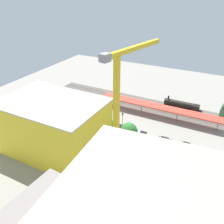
{
  "coord_description": "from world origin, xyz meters",
  "views": [
    {
      "loc": [
        -29.17,
        73.5,
        49.99
      ],
      "look_at": [
        9.74,
        -1.13,
        4.71
      ],
      "focal_mm": 38.86,
      "sensor_mm": 36.0,
      "label": 1
    }
  ],
  "objects_px": {
    "parked_car_2": "(143,134)",
    "box_truck_1": "(59,118)",
    "street_tree_3": "(107,126)",
    "box_truck_2": "(72,119)",
    "platform_canopy_near": "(159,107)",
    "locomotive": "(183,106)",
    "parked_car_0": "(186,145)",
    "parked_car_1": "(164,140)",
    "street_tree_0": "(47,109)",
    "box_truck_0": "(61,114)",
    "street_tree_2": "(129,132)",
    "tower_crane": "(121,101)",
    "street_tree_1": "(70,117)",
    "construction_building": "(54,127)",
    "parked_car_3": "(122,127)",
    "traffic_light": "(123,118)"
  },
  "relations": [
    {
      "from": "box_truck_0",
      "to": "street_tree_2",
      "type": "relative_size",
      "value": 0.97
    },
    {
      "from": "street_tree_2",
      "to": "parked_car_1",
      "type": "bearing_deg",
      "value": -140.36
    },
    {
      "from": "parked_car_3",
      "to": "street_tree_2",
      "type": "bearing_deg",
      "value": 127.19
    },
    {
      "from": "parked_car_1",
      "to": "parked_car_2",
      "type": "xyz_separation_m",
      "value": [
        7.94,
        0.31,
        0.08
      ]
    },
    {
      "from": "street_tree_1",
      "to": "traffic_light",
      "type": "height_order",
      "value": "street_tree_1"
    },
    {
      "from": "platform_canopy_near",
      "to": "street_tree_2",
      "type": "distance_m",
      "value": 25.53
    },
    {
      "from": "street_tree_3",
      "to": "parked_car_1",
      "type": "bearing_deg",
      "value": -155.34
    },
    {
      "from": "parked_car_2",
      "to": "street_tree_3",
      "type": "distance_m",
      "value": 14.36
    },
    {
      "from": "parked_car_0",
      "to": "box_truck_2",
      "type": "distance_m",
      "value": 44.29
    },
    {
      "from": "parked_car_2",
      "to": "construction_building",
      "type": "bearing_deg",
      "value": 41.68
    },
    {
      "from": "parked_car_0",
      "to": "tower_crane",
      "type": "distance_m",
      "value": 31.09
    },
    {
      "from": "parked_car_0",
      "to": "traffic_light",
      "type": "height_order",
      "value": "traffic_light"
    },
    {
      "from": "box_truck_0",
      "to": "street_tree_3",
      "type": "distance_m",
      "value": 25.14
    },
    {
      "from": "platform_canopy_near",
      "to": "parked_car_2",
      "type": "bearing_deg",
      "value": 89.23
    },
    {
      "from": "parked_car_2",
      "to": "traffic_light",
      "type": "relative_size",
      "value": 0.64
    },
    {
      "from": "platform_canopy_near",
      "to": "box_truck_2",
      "type": "xyz_separation_m",
      "value": [
        28.8,
        21.29,
        -2.8
      ]
    },
    {
      "from": "locomotive",
      "to": "tower_crane",
      "type": "distance_m",
      "value": 48.73
    },
    {
      "from": "parked_car_0",
      "to": "parked_car_1",
      "type": "relative_size",
      "value": 0.88
    },
    {
      "from": "parked_car_1",
      "to": "platform_canopy_near",
      "type": "bearing_deg",
      "value": -65.41
    },
    {
      "from": "traffic_light",
      "to": "box_truck_1",
      "type": "bearing_deg",
      "value": 16.98
    },
    {
      "from": "parked_car_2",
      "to": "street_tree_0",
      "type": "xyz_separation_m",
      "value": [
        37.87,
        7.53,
        4.63
      ]
    },
    {
      "from": "locomotive",
      "to": "parked_car_3",
      "type": "distance_m",
      "value": 32.02
    },
    {
      "from": "parked_car_3",
      "to": "street_tree_1",
      "type": "xyz_separation_m",
      "value": [
        17.45,
        8.64,
        4.2
      ]
    },
    {
      "from": "platform_canopy_near",
      "to": "locomotive",
      "type": "relative_size",
      "value": 3.12
    },
    {
      "from": "street_tree_1",
      "to": "traffic_light",
      "type": "relative_size",
      "value": 1.24
    },
    {
      "from": "parked_car_2",
      "to": "traffic_light",
      "type": "bearing_deg",
      "value": -11.31
    },
    {
      "from": "parked_car_3",
      "to": "street_tree_0",
      "type": "bearing_deg",
      "value": 15.95
    },
    {
      "from": "construction_building",
      "to": "platform_canopy_near",
      "type": "bearing_deg",
      "value": -121.35
    },
    {
      "from": "street_tree_0",
      "to": "box_truck_2",
      "type": "bearing_deg",
      "value": -159.94
    },
    {
      "from": "tower_crane",
      "to": "box_truck_0",
      "type": "distance_m",
      "value": 40.38
    },
    {
      "from": "box_truck_0",
      "to": "box_truck_2",
      "type": "height_order",
      "value": "box_truck_0"
    },
    {
      "from": "street_tree_3",
      "to": "box_truck_1",
      "type": "bearing_deg",
      "value": -6.13
    },
    {
      "from": "box_truck_2",
      "to": "tower_crane",
      "type": "bearing_deg",
      "value": 156.08
    },
    {
      "from": "construction_building",
      "to": "street_tree_2",
      "type": "distance_m",
      "value": 24.47
    },
    {
      "from": "platform_canopy_near",
      "to": "street_tree_0",
      "type": "bearing_deg",
      "value": 32.94
    },
    {
      "from": "box_truck_1",
      "to": "street_tree_0",
      "type": "distance_m",
      "value": 5.55
    },
    {
      "from": "locomotive",
      "to": "street_tree_3",
      "type": "relative_size",
      "value": 1.91
    },
    {
      "from": "street_tree_3",
      "to": "box_truck_2",
      "type": "bearing_deg",
      "value": -12.95
    },
    {
      "from": "street_tree_0",
      "to": "tower_crane",
      "type": "bearing_deg",
      "value": 166.77
    },
    {
      "from": "box_truck_1",
      "to": "box_truck_0",
      "type": "bearing_deg",
      "value": -71.31
    },
    {
      "from": "parked_car_1",
      "to": "traffic_light",
      "type": "bearing_deg",
      "value": -5.11
    },
    {
      "from": "street_tree_0",
      "to": "street_tree_2",
      "type": "relative_size",
      "value": 0.86
    },
    {
      "from": "street_tree_0",
      "to": "street_tree_2",
      "type": "bearing_deg",
      "value": 178.94
    },
    {
      "from": "tower_crane",
      "to": "street_tree_3",
      "type": "xyz_separation_m",
      "value": [
        8.89,
        -7.76,
        -15.13
      ]
    },
    {
      "from": "locomotive",
      "to": "box_truck_2",
      "type": "bearing_deg",
      "value": 41.24
    },
    {
      "from": "tower_crane",
      "to": "street_tree_1",
      "type": "height_order",
      "value": "tower_crane"
    },
    {
      "from": "platform_canopy_near",
      "to": "tower_crane",
      "type": "height_order",
      "value": "tower_crane"
    },
    {
      "from": "street_tree_3",
      "to": "traffic_light",
      "type": "xyz_separation_m",
      "value": [
        -1.42,
        -10.1,
        -1.34
      ]
    },
    {
      "from": "parked_car_2",
      "to": "box_truck_1",
      "type": "xyz_separation_m",
      "value": [
        34.1,
        5.73,
        0.97
      ]
    },
    {
      "from": "locomotive",
      "to": "box_truck_2",
      "type": "height_order",
      "value": "locomotive"
    }
  ]
}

